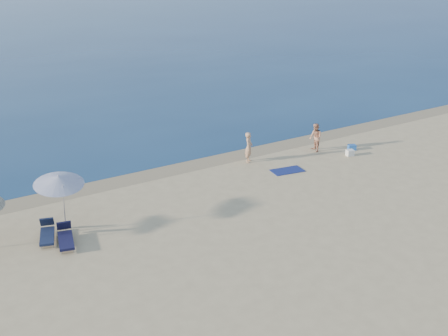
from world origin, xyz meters
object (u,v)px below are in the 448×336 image
object	(u,v)px
person_right	(315,138)
umbrella_near	(59,180)
blue_cooler	(352,147)
person_left	(249,147)

from	to	relation	value
person_right	umbrella_near	bearing A→B (deg)	-67.39
blue_cooler	umbrella_near	distance (m)	16.59
person_left	person_right	size ratio (longest dim) A/B	1.03
person_right	umbrella_near	world-z (taller)	umbrella_near
person_right	blue_cooler	size ratio (longest dim) A/B	3.68
person_left	umbrella_near	size ratio (longest dim) A/B	0.64
person_left	blue_cooler	xyz separation A→B (m)	(5.89, -1.55, -0.65)
blue_cooler	person_left	bearing A→B (deg)	-170.31
umbrella_near	person_right	bearing A→B (deg)	9.83
blue_cooler	umbrella_near	world-z (taller)	umbrella_near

